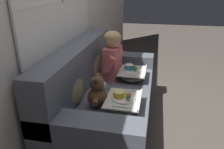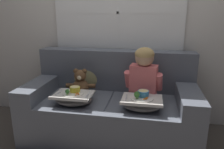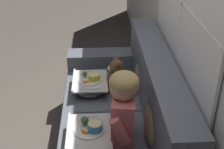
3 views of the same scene
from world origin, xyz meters
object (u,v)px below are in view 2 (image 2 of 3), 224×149
couch (112,106)px  throw_pillow_behind_teddy (86,74)px  teddy_bear (81,84)px  throw_pillow_behind_child (144,77)px  child_figure (144,72)px  lap_tray_teddy (73,98)px  lap_tray_child (142,103)px

couch → throw_pillow_behind_teddy: (-0.34, 0.19, 0.30)m
teddy_bear → throw_pillow_behind_child: bearing=17.9°
child_figure → teddy_bear: (-0.69, -0.00, -0.18)m
throw_pillow_behind_child → child_figure: bearing=-90.0°
throw_pillow_behind_teddy → lap_tray_teddy: bearing=-90.0°
lap_tray_child → throw_pillow_behind_teddy: bearing=146.5°
couch → child_figure: bearing=-5.7°
child_figure → lap_tray_teddy: bearing=-161.0°
teddy_bear → lap_tray_child: 0.73m
throw_pillow_behind_teddy → lap_tray_child: size_ratio=0.92×
child_figure → lap_tray_teddy: child_figure is taller
teddy_bear → lap_tray_child: size_ratio=0.86×
child_figure → throw_pillow_behind_child: bearing=90.0°
couch → lap_tray_child: 0.47m
child_figure → lap_tray_teddy: (-0.69, -0.24, -0.25)m
throw_pillow_behind_child → teddy_bear: 0.73m
throw_pillow_behind_child → throw_pillow_behind_teddy: (-0.69, 0.00, 0.00)m
teddy_bear → lap_tray_child: bearing=-18.7°
lap_tray_teddy → child_figure: bearing=19.0°
throw_pillow_behind_teddy → throw_pillow_behind_child: bearing=0.0°
lap_tray_child → teddy_bear: bearing=161.3°
throw_pillow_behind_teddy → lap_tray_teddy: (-0.00, -0.46, -0.12)m
couch → child_figure: (0.34, -0.03, 0.42)m
teddy_bear → lap_tray_teddy: 0.24m
teddy_bear → lap_tray_teddy: size_ratio=0.85×
couch → child_figure: child_figure is taller
throw_pillow_behind_child → throw_pillow_behind_teddy: size_ratio=1.10×
child_figure → lap_tray_teddy: 0.77m
teddy_bear → lap_tray_teddy: teddy_bear is taller
lap_tray_teddy → couch: bearing=38.2°
teddy_bear → lap_tray_child: teddy_bear is taller
lap_tray_teddy → teddy_bear: bearing=89.9°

